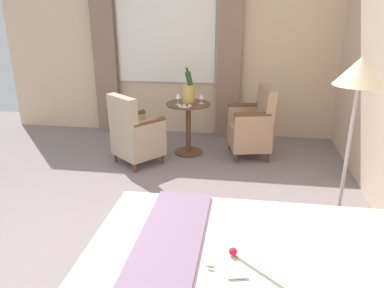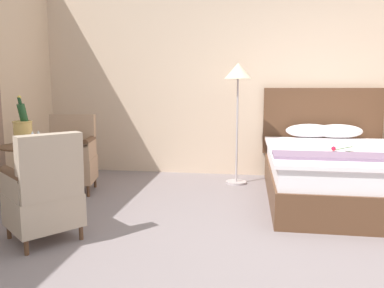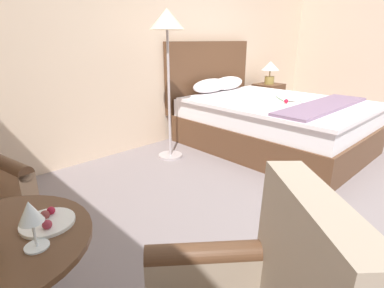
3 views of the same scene
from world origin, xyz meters
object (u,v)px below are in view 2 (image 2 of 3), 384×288
object	(u,v)px
champagne_bucket	(23,129)
armchair_facing_bed	(45,194)
armchair_by_window	(71,158)
floor_lamp_brass	(238,82)
snack_plate	(45,145)
wine_glass_near_bucket	(33,136)
side_table_round	(33,174)
bed	(336,170)
wine_glass_near_edge	(38,134)

from	to	relation	value
champagne_bucket	armchair_facing_bed	size ratio (longest dim) A/B	0.53
champagne_bucket	armchair_by_window	bearing A→B (deg)	86.90
floor_lamp_brass	snack_plate	xyz separation A→B (m)	(-1.86, -1.61, -0.65)
armchair_facing_bed	wine_glass_near_bucket	bearing A→B (deg)	127.76
side_table_round	floor_lamp_brass	bearing A→B (deg)	38.10
wine_glass_near_bucket	armchair_facing_bed	size ratio (longest dim) A/B	0.17
armchair_by_window	wine_glass_near_bucket	bearing A→B (deg)	-83.04
floor_lamp_brass	wine_glass_near_bucket	world-z (taller)	floor_lamp_brass
bed	floor_lamp_brass	distance (m)	1.67
bed	wine_glass_near_edge	size ratio (longest dim) A/B	17.11
side_table_round	champagne_bucket	world-z (taller)	champagne_bucket
floor_lamp_brass	wine_glass_near_bucket	xyz separation A→B (m)	(-1.93, -1.71, -0.55)
snack_plate	wine_glass_near_bucket	bearing A→B (deg)	-123.28
floor_lamp_brass	champagne_bucket	world-z (taller)	floor_lamp_brass
side_table_round	wine_glass_near_edge	size ratio (longest dim) A/B	5.53
floor_lamp_brass	armchair_facing_bed	distance (m)	2.87
floor_lamp_brass	champagne_bucket	xyz separation A→B (m)	(-2.10, -1.60, -0.50)
snack_plate	armchair_facing_bed	xyz separation A→B (m)	(0.32, -0.61, -0.33)
champagne_bucket	armchair_facing_bed	bearing A→B (deg)	-47.77
bed	floor_lamp_brass	world-z (taller)	floor_lamp_brass
armchair_by_window	armchair_facing_bed	world-z (taller)	armchair_by_window
wine_glass_near_bucket	snack_plate	size ratio (longest dim) A/B	0.89
bed	wine_glass_near_bucket	bearing A→B (deg)	-159.56
wine_glass_near_edge	armchair_by_window	world-z (taller)	armchair_by_window
side_table_round	wine_glass_near_edge	bearing A→B (deg)	96.69
floor_lamp_brass	side_table_round	xyz separation A→B (m)	(-2.03, -1.59, -0.96)
champagne_bucket	wine_glass_near_edge	distance (m)	0.20
side_table_round	wine_glass_near_edge	distance (m)	0.43
bed	snack_plate	world-z (taller)	bed
wine_glass_near_edge	bed	bearing A→B (deg)	14.93
bed	champagne_bucket	size ratio (longest dim) A/B	4.48
champagne_bucket	armchair_by_window	distance (m)	1.00
armchair_by_window	champagne_bucket	bearing A→B (deg)	-93.10
bed	floor_lamp_brass	bearing A→B (deg)	154.97
floor_lamp_brass	armchair_by_window	bearing A→B (deg)	-161.02
champagne_bucket	armchair_by_window	world-z (taller)	champagne_bucket
bed	wine_glass_near_bucket	distance (m)	3.36
floor_lamp_brass	armchair_facing_bed	xyz separation A→B (m)	(-1.54, -2.21, -0.97)
floor_lamp_brass	armchair_facing_bed	world-z (taller)	floor_lamp_brass
bed	floor_lamp_brass	size ratio (longest dim) A/B	1.38
wine_glass_near_edge	armchair_by_window	distance (m)	0.81
champagne_bucket	snack_plate	distance (m)	0.28
floor_lamp_brass	wine_glass_near_edge	world-z (taller)	floor_lamp_brass
floor_lamp_brass	wine_glass_near_edge	xyz separation A→B (m)	(-2.05, -1.41, -0.57)
side_table_round	armchair_by_window	xyz separation A→B (m)	(-0.03, 0.88, 0.01)
bed	side_table_round	bearing A→B (deg)	-162.10
wine_glass_near_bucket	armchair_facing_bed	distance (m)	0.77
armchair_by_window	snack_plate	bearing A→B (deg)	-78.05
bed	wine_glass_near_bucket	size ratio (longest dim) A/B	14.19
floor_lamp_brass	armchair_facing_bed	size ratio (longest dim) A/B	1.73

